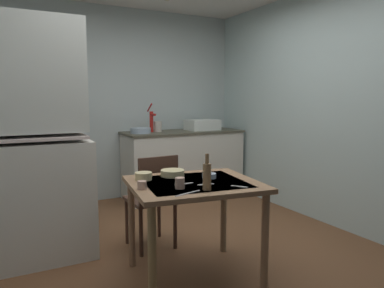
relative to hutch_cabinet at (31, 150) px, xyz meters
The scene contains 21 objects.
ground_plane 1.66m from the hutch_cabinet, 26.03° to the right, with size 5.35×5.35×0.00m, color brown.
wall_back 2.06m from the hutch_cabinet, 53.13° to the left, with size 3.54×0.10×2.60m, color silver.
wall_right 3.07m from the hutch_cabinet, 11.27° to the right, with size 0.10×4.45×2.60m, color silver.
hutch_cabinet is the anchor object (origin of this frame).
counter_cabinet 2.46m from the hutch_cabinet, 31.51° to the left, with size 1.68×0.64×0.93m.
sink_basin 2.68m from the hutch_cabinet, 28.03° to the left, with size 0.44×0.34×0.15m.
hand_pump 2.07m from the hutch_cabinet, 39.18° to the left, with size 0.05×0.27×0.39m.
mixing_bowl_counter 1.85m from the hutch_cabinet, 40.68° to the left, with size 0.27×0.27×0.07m, color #9EB2C6.
stoneware_crock 2.14m from the hutch_cabinet, 37.76° to the left, with size 0.11×0.11×0.14m, color beige.
dining_table 1.44m from the hutch_cabinet, 40.90° to the right, with size 1.06×0.95×0.76m.
chair_far_side 1.13m from the hutch_cabinet, 15.35° to the right, with size 0.42×0.42×0.88m.
serving_bowl_wide 1.51m from the hutch_cabinet, 35.17° to the right, with size 0.11×0.11×0.04m, color #9EB2C6.
soup_bowl_small 1.02m from the hutch_cabinet, 42.02° to the right, with size 0.13×0.13×0.06m, color beige.
sauce_dish 1.21m from the hutch_cabinet, 32.92° to the right, with size 0.19×0.19×0.05m, color beige.
teacup_mint 1.38m from the hutch_cabinet, 50.22° to the right, with size 0.07×0.07×0.08m, color tan.
teacup_cream 1.15m from the hutch_cabinet, 56.13° to the right, with size 0.06×0.06×0.06m, color tan.
glass_bottle 1.57m from the hutch_cabinet, 49.08° to the right, with size 0.06×0.06×0.25m.
table_knife 1.49m from the hutch_cabinet, 54.40° to the right, with size 0.22×0.02×0.01m, color silver.
teaspoon_near_bowl 1.77m from the hutch_cabinet, 43.53° to the right, with size 0.12×0.02×0.01m, color beige.
teaspoon_by_cup 1.37m from the hutch_cabinet, 44.80° to the right, with size 0.15×0.02×0.01m, color beige.
serving_spoon 1.52m from the hutch_cabinet, 43.64° to the right, with size 0.13×0.02×0.01m, color beige.
Camera 1 is at (-1.43, -2.70, 1.39)m, focal length 33.94 mm.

